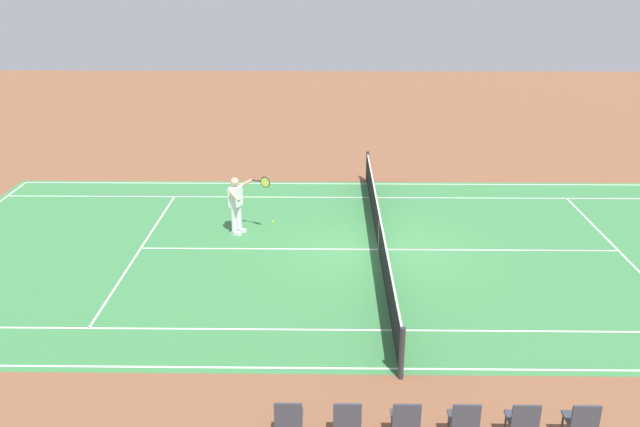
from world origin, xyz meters
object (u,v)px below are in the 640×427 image
object	(u,v)px
tennis_ball	(273,222)
spectator_chair_4	(347,418)
spectator_chair_2	(464,419)
tennis_player_near	(237,202)
spectator_chair_1	(523,420)
spectator_chair_0	(582,420)
spectator_chair_5	(289,418)
tennis_net	(379,233)
spectator_chair_3	(406,419)

from	to	relation	value
tennis_ball	spectator_chair_4	world-z (taller)	spectator_chair_4
spectator_chair_2	tennis_player_near	bearing A→B (deg)	-61.59
spectator_chair_1	spectator_chair_4	bearing A→B (deg)	0.00
spectator_chair_0	tennis_ball	bearing A→B (deg)	-59.27
spectator_chair_2	spectator_chair_5	size ratio (longest dim) A/B	1.00
tennis_player_near	spectator_chair_2	xyz separation A→B (m)	(-4.70, 8.70, -0.41)
spectator_chair_5	spectator_chair_0	bearing A→B (deg)	180.00
tennis_player_near	spectator_chair_2	world-z (taller)	tennis_player_near
tennis_ball	spectator_chair_1	xyz separation A→B (m)	(-4.71, 9.47, 0.49)
spectator_chair_1	spectator_chair_2	bearing A→B (deg)	0.00
tennis_net	spectator_chair_5	xyz separation A→B (m)	(1.97, 7.61, 0.03)
tennis_player_near	spectator_chair_4	world-z (taller)	tennis_player_near
spectator_chair_2	spectator_chair_0	bearing A→B (deg)	180.00
spectator_chair_2	tennis_ball	bearing A→B (deg)	-68.20
spectator_chair_4	tennis_player_near	bearing A→B (deg)	-71.78
tennis_ball	tennis_net	bearing A→B (deg)	148.06
tennis_ball	spectator_chair_1	size ratio (longest dim) A/B	0.08
tennis_ball	spectator_chair_0	world-z (taller)	spectator_chair_0
spectator_chair_3	spectator_chair_0	bearing A→B (deg)	180.00
tennis_net	tennis_ball	size ratio (longest dim) A/B	177.27
spectator_chair_5	spectator_chair_1	bearing A→B (deg)	180.00
tennis_ball	spectator_chair_4	size ratio (longest dim) A/B	0.08
tennis_player_near	tennis_net	bearing A→B (deg)	164.42
tennis_ball	spectator_chair_2	distance (m)	10.21
spectator_chair_5	spectator_chair_4	bearing A→B (deg)	180.00
tennis_player_near	spectator_chair_1	bearing A→B (deg)	122.89
spectator_chair_3	tennis_player_near	bearing A→B (deg)	-66.49
tennis_player_near	spectator_chair_1	world-z (taller)	tennis_player_near
spectator_chair_2	spectator_chair_4	bearing A→B (deg)	0.00
tennis_net	spectator_chair_2	distance (m)	7.65
spectator_chair_3	spectator_chair_4	size ratio (longest dim) A/B	1.00
spectator_chair_0	spectator_chair_4	distance (m)	3.68
tennis_player_near	spectator_chair_3	size ratio (longest dim) A/B	1.93
spectator_chair_3	spectator_chair_2	bearing A→B (deg)	180.00
tennis_net	spectator_chair_0	bearing A→B (deg)	109.11
spectator_chair_2	spectator_chair_3	distance (m)	0.92
spectator_chair_0	spectator_chair_3	world-z (taller)	same
tennis_player_near	spectator_chair_2	size ratio (longest dim) A/B	1.93
spectator_chair_4	tennis_net	bearing A→B (deg)	-97.84
spectator_chair_5	spectator_chair_2	bearing A→B (deg)	180.00
tennis_player_near	spectator_chair_3	world-z (taller)	tennis_player_near
spectator_chair_3	spectator_chair_5	size ratio (longest dim) A/B	1.00
tennis_ball	spectator_chair_3	distance (m)	9.91
spectator_chair_1	spectator_chair_3	xyz separation A→B (m)	(1.84, 0.00, 0.00)
spectator_chair_0	spectator_chair_2	bearing A→B (deg)	0.00
tennis_player_near	tennis_ball	distance (m)	1.50
tennis_ball	spectator_chair_2	bearing A→B (deg)	111.80
tennis_ball	spectator_chair_5	bearing A→B (deg)	96.19
spectator_chair_1	spectator_chair_0	bearing A→B (deg)	180.00
spectator_chair_0	spectator_chair_2	distance (m)	1.84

